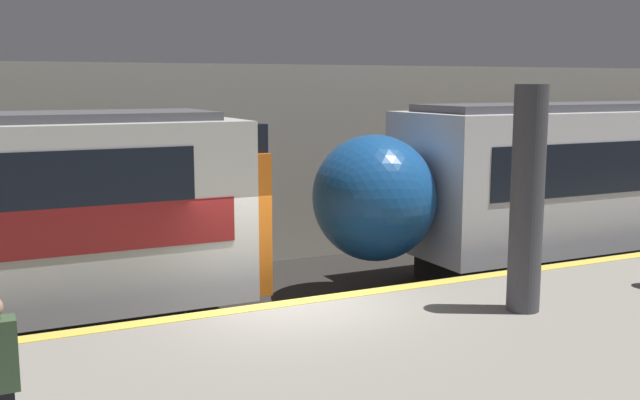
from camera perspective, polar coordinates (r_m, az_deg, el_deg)
name	(u,v)px	position (r m, az deg, el deg)	size (l,w,h in m)	color
ground_plane	(291,364)	(11.96, -2.21, -12.36)	(120.00, 120.00, 0.00)	#282623
platform	(374,393)	(9.63, 4.12, -14.49)	(40.00, 5.16, 1.04)	gray
station_rear_barrier	(177,169)	(17.42, -10.84, 2.33)	(50.00, 0.15, 4.78)	#B2AD9E
support_pillar_near	(527,200)	(11.17, 15.50, 0.03)	(0.48, 0.48, 3.29)	#47474C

